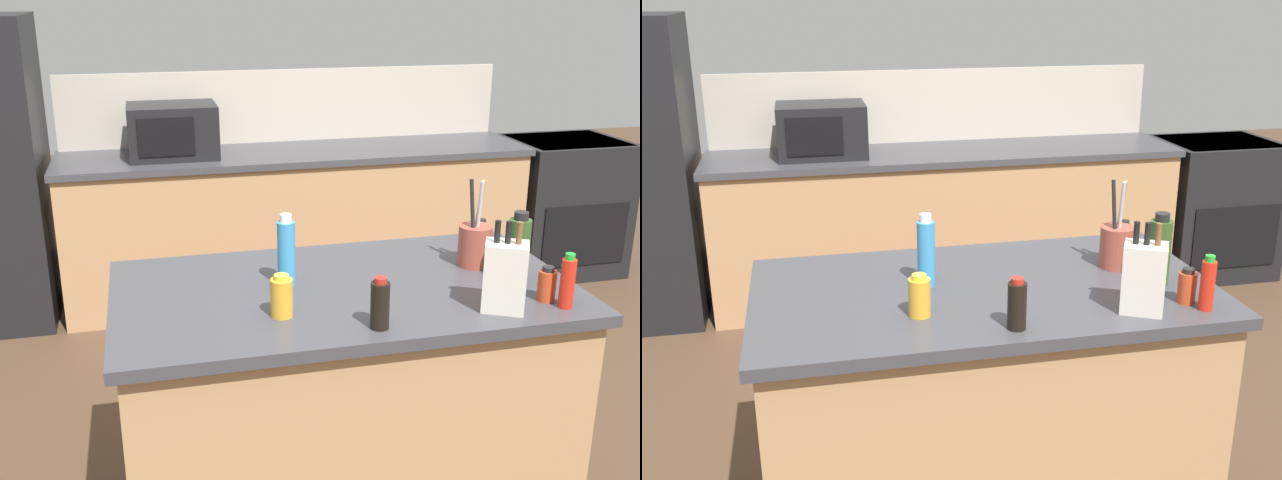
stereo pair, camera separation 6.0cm
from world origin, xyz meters
TOP-DOWN VIEW (x-y plane):
  - back_counter_run at (0.30, 2.20)m, footprint 2.90×0.66m
  - wall_backsplash at (0.30, 2.52)m, footprint 2.86×0.03m
  - kitchen_island at (0.00, 0.00)m, footprint 1.55×0.86m
  - range_oven at (2.17, 2.20)m, footprint 0.76×0.65m
  - microwave at (-0.45, 2.20)m, footprint 0.51×0.39m
  - knife_block at (0.43, -0.30)m, footprint 0.16×0.15m
  - utensil_crock at (0.51, 0.08)m, footprint 0.12×0.12m
  - spice_jar_oregano at (0.63, 0.28)m, footprint 0.05×0.05m
  - honey_jar at (-0.25, -0.18)m, footprint 0.07×0.07m
  - olive_oil_bottle at (0.58, -0.10)m, footprint 0.07×0.07m
  - spice_jar_paprika at (0.60, -0.27)m, footprint 0.06×0.06m
  - dish_soap_bottle at (-0.19, 0.06)m, footprint 0.06×0.06m
  - soy_sauce_bottle at (0.02, -0.34)m, footprint 0.06×0.06m
  - hot_sauce_bottle at (0.63, -0.33)m, footprint 0.05×0.05m

SIDE VIEW (x-z plane):
  - range_oven at x=2.17m, z-range 0.01..0.93m
  - back_counter_run at x=0.30m, z-range 0.00..0.94m
  - kitchen_island at x=0.00m, z-range 0.00..0.94m
  - spice_jar_oregano at x=0.63m, z-range 0.94..1.04m
  - spice_jar_paprika at x=0.60m, z-range 0.94..1.05m
  - honey_jar at x=-0.25m, z-range 0.94..1.07m
  - soy_sauce_bottle at x=0.02m, z-range 0.94..1.10m
  - utensil_crock at x=0.51m, z-range 0.86..1.18m
  - hot_sauce_bottle at x=0.63m, z-range 0.93..1.11m
  - knife_block at x=0.43m, z-range 0.91..1.20m
  - olive_oil_bottle at x=0.58m, z-range 0.93..1.18m
  - dish_soap_bottle at x=-0.19m, z-range 0.93..1.18m
  - microwave at x=-0.45m, z-range 0.94..1.25m
  - wall_backsplash at x=0.30m, z-range 0.94..1.40m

